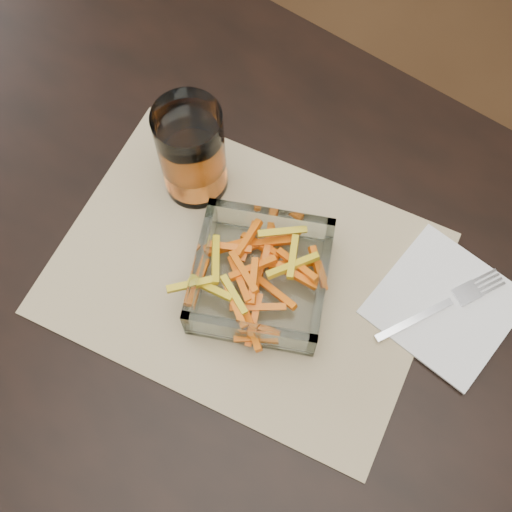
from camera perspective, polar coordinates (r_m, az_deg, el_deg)
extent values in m
plane|color=#331E0F|center=(1.50, 1.12, -16.36)|extent=(4.50, 4.50, 0.00)
cube|color=black|center=(0.77, 2.11, -9.83)|extent=(1.60, 0.90, 0.03)
cylinder|color=black|center=(1.48, -13.94, 14.93)|extent=(0.06, 0.06, 0.72)
cube|color=tan|center=(0.79, -1.07, -1.49)|extent=(0.50, 0.40, 0.00)
cube|color=white|center=(0.78, 0.39, -2.51)|extent=(0.20, 0.20, 0.01)
cube|color=white|center=(0.78, 1.35, 2.96)|extent=(0.14, 0.07, 0.06)
cube|color=white|center=(0.73, -0.62, -6.97)|extent=(0.14, 0.07, 0.06)
cube|color=white|center=(0.76, -4.89, -0.91)|extent=(0.07, 0.14, 0.06)
cube|color=white|center=(0.75, 5.76, -2.76)|extent=(0.07, 0.14, 0.06)
cylinder|color=white|center=(0.79, -5.73, 9.19)|extent=(0.08, 0.08, 0.14)
cylinder|color=#A24B17|center=(0.80, -5.63, 8.57)|extent=(0.07, 0.07, 0.09)
cube|color=white|center=(0.80, 16.46, -4.17)|extent=(0.16, 0.16, 0.00)
cube|color=silver|center=(0.78, 13.88, -5.53)|extent=(0.06, 0.10, 0.00)
cube|color=silver|center=(0.81, 18.23, -3.15)|extent=(0.04, 0.04, 0.00)
cube|color=silver|center=(0.83, 19.63, -1.65)|extent=(0.02, 0.03, 0.00)
cube|color=silver|center=(0.83, 19.86, -2.01)|extent=(0.02, 0.03, 0.00)
cube|color=silver|center=(0.83, 20.10, -2.37)|extent=(0.02, 0.03, 0.00)
cube|color=silver|center=(0.83, 20.34, -2.73)|extent=(0.02, 0.03, 0.00)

